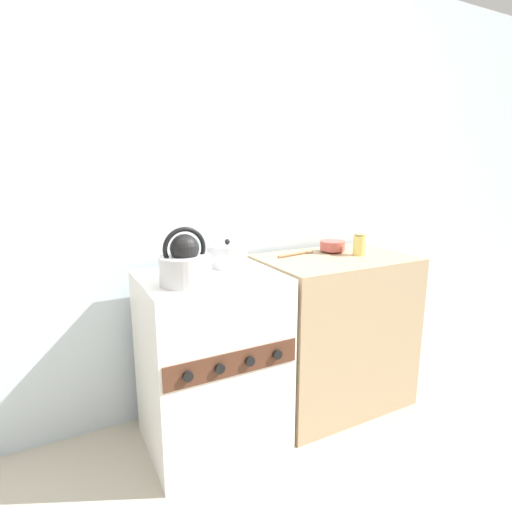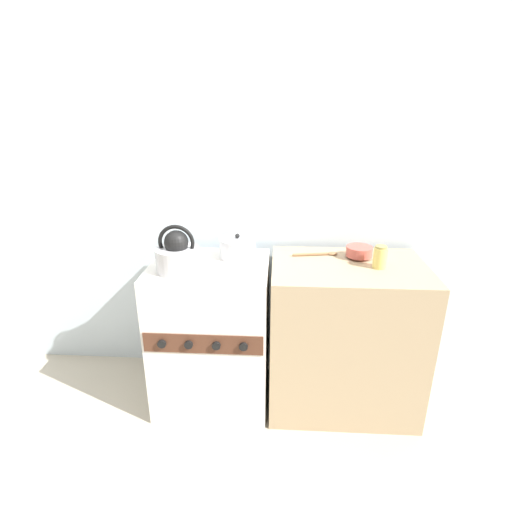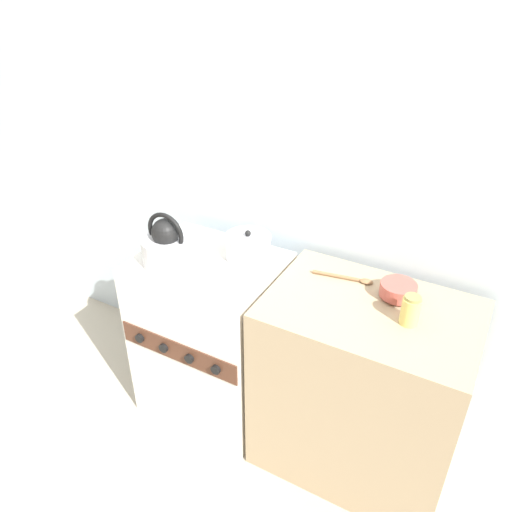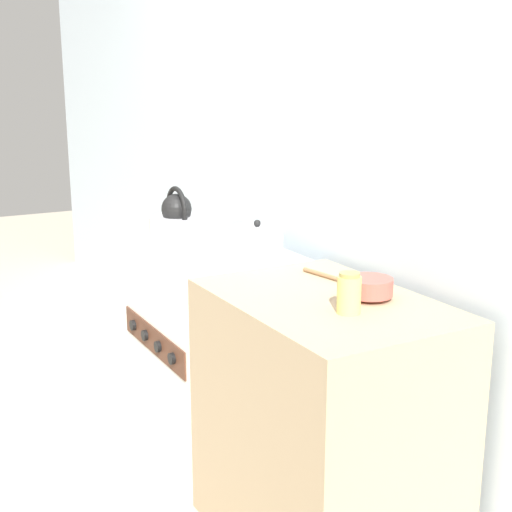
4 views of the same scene
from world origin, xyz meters
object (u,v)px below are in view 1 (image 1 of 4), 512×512
cooking_pot (227,255)px  enamel_bowl (332,246)px  kettle (186,264)px  stove (212,360)px  storage_jar (359,245)px

cooking_pot → enamel_bowl: 0.69m
cooking_pot → kettle: bearing=-143.4°
stove → enamel_bowl: 0.97m
kettle → enamel_bowl: 1.00m
storage_jar → enamel_bowl: bearing=120.2°
cooking_pot → storage_jar: bearing=-9.2°
cooking_pot → stove: bearing=-140.8°
kettle → stove: bearing=33.8°
stove → cooking_pot: cooking_pot is taller
cooking_pot → enamel_bowl: cooking_pot is taller
storage_jar → cooking_pot: bearing=170.8°
kettle → storage_jar: bearing=4.9°
stove → cooking_pot: 0.53m
stove → cooking_pot: size_ratio=4.18×
stove → storage_jar: 1.04m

